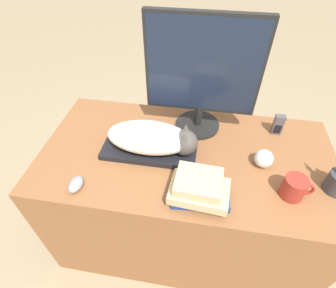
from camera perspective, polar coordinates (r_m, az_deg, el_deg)
ground_plane at (r=1.61m, az=1.21°, el=-28.74°), size 12.00×12.00×0.00m
desk at (r=1.44m, az=3.43°, el=-11.82°), size 1.31×0.67×0.70m
keyboard at (r=1.17m, az=-4.03°, el=-1.22°), size 0.42×0.18×0.02m
cat at (r=1.12m, az=-2.95°, el=1.30°), size 0.39×0.17×0.13m
monitor at (r=1.15m, az=7.54°, el=15.22°), size 0.49×0.21×0.54m
computer_mouse at (r=1.09m, az=-19.42°, el=-8.21°), size 0.05×0.08×0.04m
coffee_mug at (r=1.10m, az=25.84°, el=-8.54°), size 0.12×0.09×0.09m
baseball at (r=1.16m, az=20.14°, el=-2.99°), size 0.08×0.08×0.08m
phone at (r=1.34m, az=22.83°, el=3.88°), size 0.04×0.03×0.10m
book_stack at (r=0.98m, az=6.81°, el=-9.74°), size 0.23×0.16×0.11m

